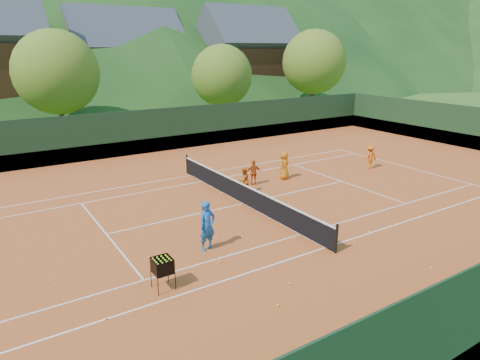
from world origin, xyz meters
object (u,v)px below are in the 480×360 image
student_a (244,180)px  student_c (284,165)px  coach (207,226)px  ball_hopper (162,266)px  chalet_right (247,62)px  tennis_net (244,193)px  student_d (370,157)px  student_b (254,173)px  chalet_mid (126,66)px

student_a → student_c: bearing=-174.0°
coach → ball_hopper: bearing=-157.5°
ball_hopper → chalet_right: chalet_right is taller
tennis_net → ball_hopper: size_ratio=12.07×
coach → student_d: 14.07m
coach → student_a: (4.52, 4.55, -0.26)m
student_b → student_d: student_d is taller
coach → student_b: coach is taller
student_b → student_d: 7.76m
student_a → ball_hopper: bearing=33.0°
student_c → student_d: size_ratio=1.08×
student_b → ball_hopper: student_b is taller
student_c → chalet_mid: bearing=-111.7°
student_a → ball_hopper: 9.23m
tennis_net → chalet_mid: 34.81m
tennis_net → ball_hopper: 7.79m
coach → chalet_right: chalet_right is taller
ball_hopper → chalet_right: (26.07, 34.89, 4.49)m
student_b → ball_hopper: bearing=64.2°
ball_hopper → chalet_mid: size_ratio=0.08×
student_d → tennis_net: student_d is taller
student_a → chalet_mid: chalet_mid is taller
student_a → ball_hopper: (-6.90, -6.13, 0.08)m
coach → student_a: coach is taller
student_a → chalet_mid: (5.17, 32.75, 4.31)m
student_c → ball_hopper: student_c is taller
student_b → student_d: (7.68, -1.11, 0.06)m
student_c → student_d: bearing=151.0°
student_b → ball_hopper: 10.70m
chalet_right → coach: bearing=-125.4°
student_b → chalet_mid: 32.41m
student_c → ball_hopper: (-10.11, -6.97, -0.03)m
student_b → tennis_net: size_ratio=0.11×
chalet_mid → chalet_right: (14.00, -4.00, 0.27)m
student_c → ball_hopper: size_ratio=1.55×
tennis_net → chalet_mid: (6.00, 34.00, 4.47)m
student_b → student_d: bearing=-165.0°
coach → tennis_net: coach is taller
student_c → chalet_right: bearing=-138.0°
student_a → student_c: 3.32m
coach → ball_hopper: coach is taller
student_b → chalet_right: chalet_right is taller
student_a → student_b: (1.19, 0.87, 0.00)m
coach → ball_hopper: (-2.37, -1.58, -0.17)m
coach → student_c: coach is taller
student_c → student_d: (5.65, -1.08, -0.05)m
student_b → chalet_right: size_ratio=0.11×
coach → chalet_right: (23.69, 33.30, 4.32)m
student_a → chalet_right: (19.17, 28.75, 4.58)m
coach → tennis_net: 4.97m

